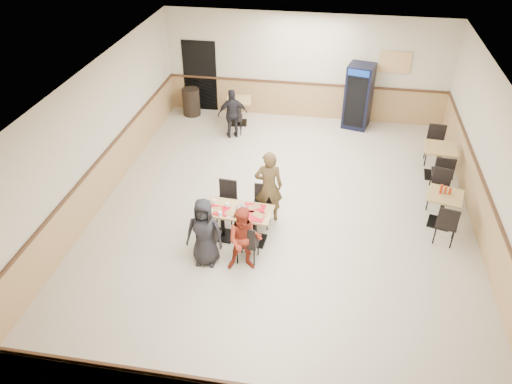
% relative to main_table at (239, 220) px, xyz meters
% --- Properties ---
extents(ground, '(10.00, 10.00, 0.00)m').
position_rel_main_table_xyz_m(ground, '(0.77, 0.95, -0.47)').
color(ground, beige).
rests_on(ground, ground).
extents(room_shell, '(10.00, 10.00, 10.00)m').
position_rel_main_table_xyz_m(room_shell, '(2.54, 3.50, 0.11)').
color(room_shell, silver).
rests_on(room_shell, ground).
extents(main_table, '(1.37, 0.75, 0.71)m').
position_rel_main_table_xyz_m(main_table, '(0.00, 0.00, 0.00)').
color(main_table, black).
rests_on(main_table, ground).
extents(main_chairs, '(1.27, 1.63, 0.90)m').
position_rel_main_table_xyz_m(main_chairs, '(-0.05, 0.00, -0.02)').
color(main_chairs, black).
rests_on(main_chairs, ground).
extents(diner_woman_left, '(0.70, 0.47, 1.40)m').
position_rel_main_table_xyz_m(diner_woman_left, '(-0.48, -0.78, 0.23)').
color(diner_woman_left, black).
rests_on(diner_woman_left, ground).
extents(diner_woman_right, '(0.73, 0.61, 1.34)m').
position_rel_main_table_xyz_m(diner_woman_right, '(0.28, -0.83, 0.20)').
color(diner_woman_right, maroon).
rests_on(diner_woman_right, ground).
extents(diner_man_opposite, '(0.64, 0.48, 1.61)m').
position_rel_main_table_xyz_m(diner_man_opposite, '(0.48, 0.78, 0.33)').
color(diner_man_opposite, '#503E22').
rests_on(diner_man_opposite, ground).
extents(lone_diner, '(0.87, 0.59, 1.37)m').
position_rel_main_table_xyz_m(lone_diner, '(-1.02, 4.32, 0.21)').
color(lone_diner, black).
rests_on(lone_diner, ground).
extents(tabletop_clutter, '(1.17, 0.60, 0.12)m').
position_rel_main_table_xyz_m(tabletop_clutter, '(0.01, -0.06, 0.26)').
color(tabletop_clutter, red).
rests_on(tabletop_clutter, main_table).
extents(side_table_near, '(0.83, 0.83, 0.73)m').
position_rel_main_table_xyz_m(side_table_near, '(4.05, 1.19, 0.01)').
color(side_table_near, black).
rests_on(side_table_near, ground).
extents(side_table_near_chair_south, '(0.52, 0.52, 0.92)m').
position_rel_main_table_xyz_m(side_table_near_chair_south, '(4.05, 0.61, -0.01)').
color(side_table_near_chair_south, black).
rests_on(side_table_near_chair_south, ground).
extents(side_table_near_chair_north, '(0.52, 0.52, 0.92)m').
position_rel_main_table_xyz_m(side_table_near_chair_north, '(4.05, 1.77, -0.01)').
color(side_table_near_chair_north, black).
rests_on(side_table_near_chair_north, ground).
extents(side_table_far, '(0.79, 0.79, 0.79)m').
position_rel_main_table_xyz_m(side_table_far, '(4.20, 3.12, 0.05)').
color(side_table_far, black).
rests_on(side_table_far, ground).
extents(side_table_far_chair_south, '(0.50, 0.50, 1.00)m').
position_rel_main_table_xyz_m(side_table_far_chair_south, '(4.20, 2.49, 0.03)').
color(side_table_far_chair_south, black).
rests_on(side_table_far_chair_south, ground).
extents(side_table_far_chair_north, '(0.50, 0.50, 1.00)m').
position_rel_main_table_xyz_m(side_table_far_chair_north, '(4.20, 3.75, 0.03)').
color(side_table_far_chair_north, black).
rests_on(side_table_far_chair_north, ground).
extents(condiment_caddy, '(0.23, 0.06, 0.20)m').
position_rel_main_table_xyz_m(condiment_caddy, '(4.01, 1.24, 0.34)').
color(condiment_caddy, red).
rests_on(condiment_caddy, side_table_near).
extents(back_table, '(0.79, 0.79, 0.74)m').
position_rel_main_table_xyz_m(back_table, '(-1.02, 5.15, 0.02)').
color(back_table, black).
rests_on(back_table, ground).
extents(back_table_chair_lone, '(0.49, 0.49, 0.93)m').
position_rel_main_table_xyz_m(back_table_chair_lone, '(-1.02, 4.56, -0.01)').
color(back_table_chair_lone, black).
rests_on(back_table_chair_lone, ground).
extents(pepsi_cooler, '(0.82, 0.82, 1.80)m').
position_rel_main_table_xyz_m(pepsi_cooler, '(2.29, 5.55, 0.43)').
color(pepsi_cooler, black).
rests_on(pepsi_cooler, ground).
extents(trash_bin, '(0.51, 0.51, 0.81)m').
position_rel_main_table_xyz_m(trash_bin, '(-2.53, 5.50, -0.07)').
color(trash_bin, black).
rests_on(trash_bin, ground).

